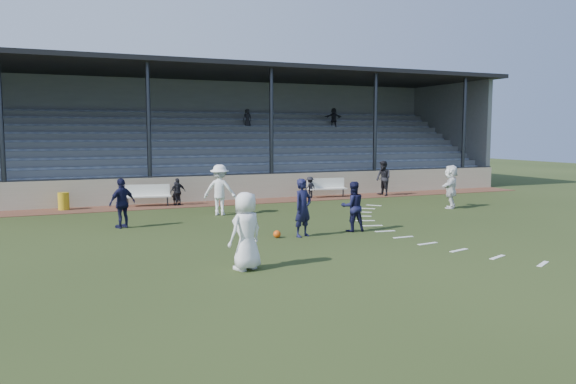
# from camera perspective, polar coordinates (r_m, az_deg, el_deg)

# --- Properties ---
(ground) EXTENTS (90.00, 90.00, 0.00)m
(ground) POSITION_cam_1_polar(r_m,az_deg,el_deg) (16.49, 3.42, -5.34)
(ground) COLOR #263315
(ground) RESTS_ON ground
(cinder_track) EXTENTS (34.00, 2.00, 0.02)m
(cinder_track) POSITION_cam_1_polar(r_m,az_deg,el_deg) (26.19, -6.88, -1.12)
(cinder_track) COLOR #532E21
(cinder_track) RESTS_ON ground
(retaining_wall) EXTENTS (34.00, 0.18, 1.20)m
(retaining_wall) POSITION_cam_1_polar(r_m,az_deg,el_deg) (27.13, -7.51, 0.37)
(retaining_wall) COLOR #BDB191
(retaining_wall) RESTS_ON ground
(bench_left) EXTENTS (2.04, 0.75, 0.95)m
(bench_left) POSITION_cam_1_polar(r_m,az_deg,el_deg) (25.59, -14.12, -0.13)
(bench_left) COLOR silver
(bench_left) RESTS_ON cinder_track
(bench_right) EXTENTS (2.03, 0.62, 0.95)m
(bench_right) POSITION_cam_1_polar(r_m,az_deg,el_deg) (28.34, 3.94, 0.62)
(bench_right) COLOR silver
(bench_right) RESTS_ON cinder_track
(trash_bin) EXTENTS (0.46, 0.46, 0.73)m
(trash_bin) POSITION_cam_1_polar(r_m,az_deg,el_deg) (25.44, -21.83, -0.87)
(trash_bin) COLOR gold
(trash_bin) RESTS_ON cinder_track
(football) EXTENTS (0.23, 0.23, 0.23)m
(football) POSITION_cam_1_polar(r_m,az_deg,el_deg) (17.47, -1.13, -4.30)
(football) COLOR #D24A0C
(football) RESTS_ON ground
(player_white_lead) EXTENTS (1.07, 0.90, 1.86)m
(player_white_lead) POSITION_cam_1_polar(r_m,az_deg,el_deg) (13.34, -4.28, -3.98)
(player_white_lead) COLOR white
(player_white_lead) RESTS_ON ground
(player_navy_lead) EXTENTS (0.78, 0.66, 1.83)m
(player_navy_lead) POSITION_cam_1_polar(r_m,az_deg,el_deg) (17.56, 1.53, -1.61)
(player_navy_lead) COLOR #121333
(player_navy_lead) RESTS_ON ground
(player_navy_mid) EXTENTS (0.87, 0.71, 1.66)m
(player_navy_mid) POSITION_cam_1_polar(r_m,az_deg,el_deg) (18.62, 6.59, -1.47)
(player_navy_mid) COLOR #121333
(player_navy_mid) RESTS_ON ground
(player_white_wing) EXTENTS (1.49, 1.26, 2.00)m
(player_white_wing) POSITION_cam_1_polar(r_m,az_deg,el_deg) (22.33, -6.94, 0.21)
(player_white_wing) COLOR white
(player_white_wing) RESTS_ON ground
(player_navy_wing) EXTENTS (1.08, 0.85, 1.71)m
(player_navy_wing) POSITION_cam_1_polar(r_m,az_deg,el_deg) (20.00, -16.48, -1.09)
(player_navy_wing) COLOR #121333
(player_navy_wing) RESTS_ON ground
(player_white_back) EXTENTS (1.63, 1.60, 1.87)m
(player_white_back) POSITION_cam_1_polar(r_m,az_deg,el_deg) (25.23, 16.21, 0.53)
(player_white_back) COLOR white
(player_white_back) RESTS_ON ground
(official) EXTENTS (0.74, 0.92, 1.80)m
(official) POSITION_cam_1_polar(r_m,az_deg,el_deg) (29.35, 9.66, 1.39)
(official) COLOR black
(official) RESTS_ON cinder_track
(sub_left_near) EXTENTS (0.45, 0.38, 1.04)m
(sub_left_near) POSITION_cam_1_polar(r_m,az_deg,el_deg) (25.88, -11.33, -0.10)
(sub_left_near) COLOR black
(sub_left_near) RESTS_ON cinder_track
(sub_left_far) EXTENTS (0.76, 0.43, 1.22)m
(sub_left_far) POSITION_cam_1_polar(r_m,az_deg,el_deg) (25.55, -11.13, 0.03)
(sub_left_far) COLOR black
(sub_left_far) RESTS_ON cinder_track
(sub_right) EXTENTS (0.78, 0.59, 1.07)m
(sub_right) POSITION_cam_1_polar(r_m,az_deg,el_deg) (27.85, 2.25, 0.47)
(sub_right) COLOR black
(sub_right) RESTS_ON cinder_track
(grandstand) EXTENTS (34.60, 9.00, 6.61)m
(grandstand) POSITION_cam_1_polar(r_m,az_deg,el_deg) (31.58, -9.85, 4.04)
(grandstand) COLOR slate
(grandstand) RESTS_ON ground
(penalty_arc) EXTENTS (3.89, 14.63, 0.01)m
(penalty_arc) POSITION_cam_1_polar(r_m,az_deg,el_deg) (18.67, 14.85, -4.17)
(penalty_arc) COLOR white
(penalty_arc) RESTS_ON ground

